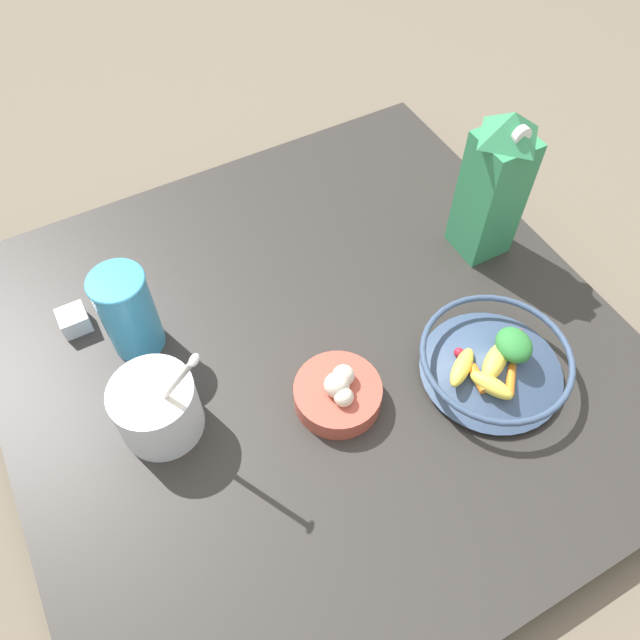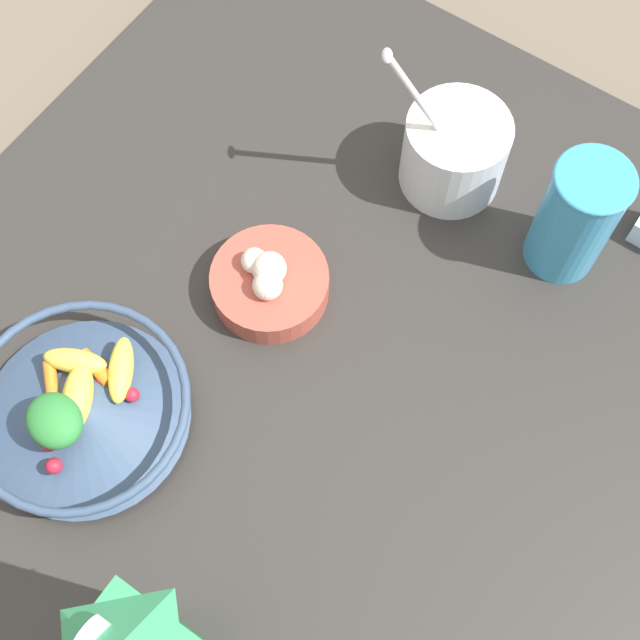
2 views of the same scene
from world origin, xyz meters
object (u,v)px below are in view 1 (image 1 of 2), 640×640
at_px(fruit_bowl, 494,362).
at_px(spice_jar, 74,321).
at_px(garlic_bowl, 338,393).
at_px(yogurt_tub, 157,406).
at_px(drinking_cup, 128,312).
at_px(milk_carton, 494,185).

distance_m(fruit_bowl, spice_jar, 0.68).
bearing_deg(spice_jar, garlic_bowl, -46.34).
xyz_separation_m(fruit_bowl, yogurt_tub, (-0.48, 0.16, 0.02)).
relative_size(yogurt_tub, garlic_bowl, 1.77).
bearing_deg(drinking_cup, spice_jar, 136.01).
bearing_deg(spice_jar, milk_carton, -13.48).
relative_size(fruit_bowl, spice_jar, 5.18).
height_order(drinking_cup, spice_jar, drinking_cup).
height_order(fruit_bowl, spice_jar, fruit_bowl).
xyz_separation_m(milk_carton, spice_jar, (-0.70, 0.17, -0.13)).
relative_size(fruit_bowl, yogurt_tub, 0.99).
bearing_deg(fruit_bowl, milk_carton, 57.37).
distance_m(drinking_cup, spice_jar, 0.13).
distance_m(fruit_bowl, milk_carton, 0.30).
height_order(milk_carton, garlic_bowl, milk_carton).
height_order(yogurt_tub, garlic_bowl, yogurt_tub).
bearing_deg(yogurt_tub, spice_jar, 105.21).
height_order(milk_carton, spice_jar, milk_carton).
height_order(fruit_bowl, milk_carton, milk_carton).
height_order(milk_carton, drinking_cup, milk_carton).
xyz_separation_m(drinking_cup, spice_jar, (-0.08, 0.08, -0.07)).
bearing_deg(garlic_bowl, fruit_bowl, -17.33).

